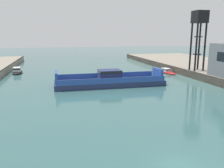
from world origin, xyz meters
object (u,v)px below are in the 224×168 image
chain_ferry (110,81)px  crane_tower (199,25)px  moored_boat_mid_left (17,71)px  moored_boat_far_right (167,71)px

chain_ferry → crane_tower: size_ratio=1.58×
moored_boat_mid_left → crane_tower: (45.42, -17.48, 12.40)m
moored_boat_mid_left → moored_boat_far_right: moored_boat_mid_left is taller
chain_ferry → moored_boat_far_right: bearing=32.9°
chain_ferry → crane_tower: crane_tower is taller
moored_boat_far_right → crane_tower: 15.51m
chain_ferry → crane_tower: (23.63, 4.57, 12.01)m
moored_boat_mid_left → moored_boat_far_right: 42.47m
chain_ferry → moored_boat_far_right: (19.64, 12.72, -0.57)m
chain_ferry → moored_boat_far_right: 23.41m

